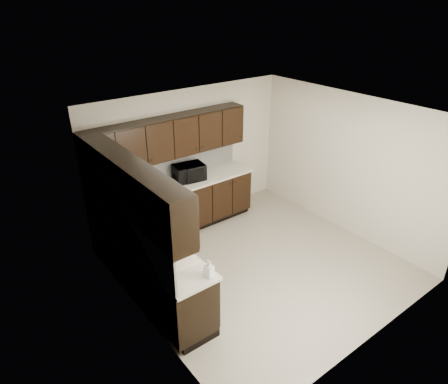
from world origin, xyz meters
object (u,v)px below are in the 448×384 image
Objects in this scene: toaster_oven at (106,199)px; blue_pitcher at (168,247)px; sink at (166,258)px; microwave at (189,172)px; storage_bin at (151,237)px.

toaster_oven is 1.78m from blue_pitcher.
blue_pitcher is at bearing -51.60° from sink.
microwave is 2.29m from blue_pitcher.
blue_pitcher is (0.02, -0.40, 0.04)m from storage_bin.
blue_pitcher reaches higher than toaster_oven.
toaster_oven is at bearing 92.92° from storage_bin.
storage_bin is at bearing 113.14° from blue_pitcher.
sink is 2.29m from microwave.
sink is 1.75m from toaster_oven.
sink is at bearing -90.18° from storage_bin.
sink is at bearing -122.20° from microwave.
toaster_oven is (-0.07, 1.74, 0.16)m from sink.
blue_pitcher reaches higher than storage_bin.
toaster_oven is 1.32× the size of blue_pitcher.
storage_bin is (0.07, -1.37, -0.02)m from toaster_oven.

